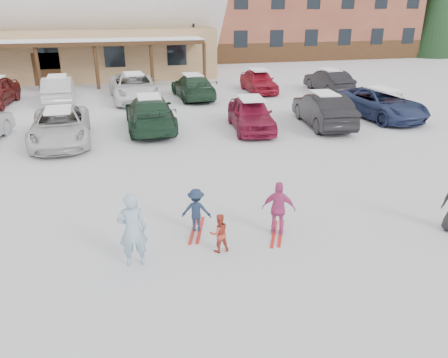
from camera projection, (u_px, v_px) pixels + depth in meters
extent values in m
plane|color=silver|center=(222.00, 231.00, 11.16)|extent=(160.00, 160.00, 0.00)
cube|color=tan|center=(27.00, 52.00, 33.78)|extent=(28.00, 10.00, 3.60)
cube|color=#422814|center=(7.00, 44.00, 27.78)|extent=(25.20, 2.60, 0.25)
cube|color=white|center=(18.00, 0.00, 32.36)|extent=(29.12, 9.69, 9.69)
cube|color=brown|center=(141.00, 11.00, 43.79)|extent=(7.00, 12.60, 9.00)
cube|color=#422814|center=(310.00, 52.00, 42.20)|extent=(24.00, 0.10, 1.80)
cylinder|color=black|center=(194.00, 40.00, 33.33)|extent=(0.16, 0.16, 5.35)
cube|color=black|center=(193.00, 1.00, 32.27)|extent=(0.50, 0.25, 0.25)
cylinder|color=black|center=(429.00, 50.00, 46.15)|extent=(0.60, 0.60, 1.32)
cylinder|color=black|center=(187.00, 46.00, 51.87)|extent=(0.60, 0.60, 1.08)
cone|color=black|center=(186.00, 4.00, 50.14)|extent=(3.96, 3.96, 8.10)
cylinder|color=black|center=(388.00, 39.00, 59.60)|extent=(0.60, 0.60, 1.38)
imported|color=#90B2CD|center=(132.00, 230.00, 9.42)|extent=(0.63, 0.42, 1.72)
imported|color=#BA3E2D|center=(219.00, 233.00, 10.08)|extent=(0.50, 0.41, 0.95)
imported|color=#1A2841|center=(196.00, 210.00, 10.94)|extent=(0.84, 0.63, 1.15)
cube|color=red|center=(197.00, 230.00, 11.15)|extent=(0.60, 1.40, 0.03)
imported|color=#C53F80|center=(279.00, 209.00, 10.74)|extent=(0.89, 0.65, 1.41)
cube|color=red|center=(277.00, 233.00, 11.00)|extent=(0.76, 1.36, 0.03)
imported|color=silver|center=(60.00, 126.00, 17.87)|extent=(2.56, 5.10, 1.39)
imported|color=#1C3926|center=(150.00, 113.00, 19.74)|extent=(2.13, 5.17, 1.50)
imported|color=maroon|center=(251.00, 114.00, 19.65)|extent=(2.11, 4.40, 1.45)
imported|color=black|center=(323.00, 110.00, 20.28)|extent=(2.02, 4.78, 1.53)
imported|color=navy|center=(380.00, 103.00, 21.72)|extent=(3.17, 5.51, 1.45)
imported|color=#BAB9BE|center=(59.00, 89.00, 25.04)|extent=(1.82, 4.61, 1.49)
imported|color=white|center=(134.00, 87.00, 25.45)|extent=(3.02, 5.83, 1.57)
imported|color=#213E29|center=(193.00, 87.00, 26.11)|extent=(2.28, 4.95, 1.40)
imported|color=#A6172C|center=(259.00, 81.00, 27.91)|extent=(1.68, 4.16, 1.42)
imported|color=black|center=(328.00, 81.00, 28.00)|extent=(1.72, 4.32, 1.40)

